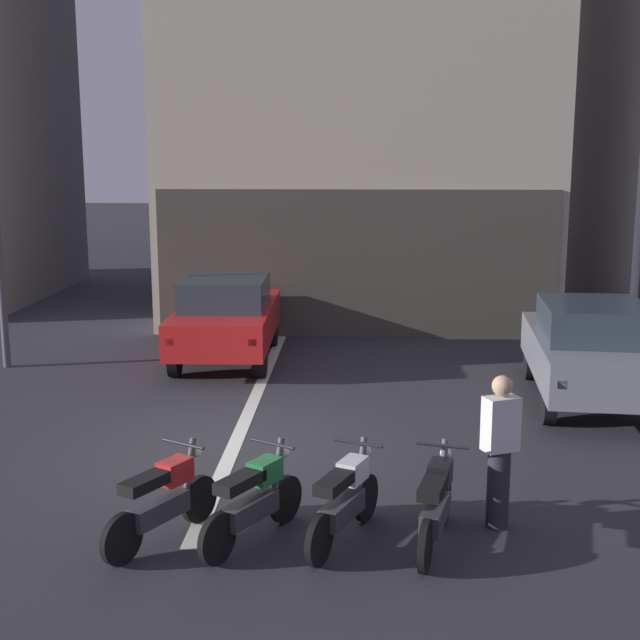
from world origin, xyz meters
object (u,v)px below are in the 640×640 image
object	(u,v)px
motorcycle_red_row_leftmost	(163,499)
person_by_motorcycles	(500,451)
car_grey_parked_kerbside	(591,348)
motorcycle_green_row_left_mid	(254,499)
motorcycle_black_row_right_mid	(436,503)
motorcycle_white_row_centre	(345,499)
car_red_crossing_near	(227,316)
car_silver_down_street	(359,266)

from	to	relation	value
motorcycle_red_row_leftmost	person_by_motorcycles	world-z (taller)	person_by_motorcycles
car_grey_parked_kerbside	motorcycle_green_row_left_mid	bearing A→B (deg)	-132.14
motorcycle_black_row_right_mid	motorcycle_white_row_centre	bearing A→B (deg)	176.68
car_red_crossing_near	person_by_motorcycles	bearing A→B (deg)	-61.24
car_silver_down_street	motorcycle_green_row_left_mid	bearing A→B (deg)	-93.93
car_grey_parked_kerbside	motorcycle_red_row_leftmost	bearing A→B (deg)	-136.98
car_red_crossing_near	motorcycle_white_row_centre	distance (m)	8.13
motorcycle_green_row_left_mid	person_by_motorcycles	size ratio (longest dim) A/B	0.89
motorcycle_white_row_centre	motorcycle_red_row_leftmost	bearing A→B (deg)	-177.11
car_red_crossing_near	motorcycle_green_row_left_mid	distance (m)	7.95
car_grey_parked_kerbside	car_silver_down_street	distance (m)	10.75
person_by_motorcycles	car_silver_down_street	bearing A→B (deg)	95.73
car_silver_down_street	motorcycle_white_row_centre	bearing A→B (deg)	-90.48
car_red_crossing_near	motorcycle_black_row_right_mid	bearing A→B (deg)	-66.89
person_by_motorcycles	car_red_crossing_near	bearing A→B (deg)	118.76
motorcycle_green_row_left_mid	motorcycle_black_row_right_mid	bearing A→B (deg)	-0.25
motorcycle_red_row_leftmost	car_red_crossing_near	bearing A→B (deg)	94.02
car_red_crossing_near	motorcycle_green_row_left_mid	size ratio (longest dim) A/B	2.80
car_red_crossing_near	motorcycle_white_row_centre	size ratio (longest dim) A/B	2.65
motorcycle_red_row_leftmost	motorcycle_green_row_left_mid	bearing A→B (deg)	2.95
car_silver_down_street	motorcycle_green_row_left_mid	distance (m)	15.39
car_grey_parked_kerbside	car_silver_down_street	bearing A→B (deg)	110.14
motorcycle_green_row_left_mid	person_by_motorcycles	xyz separation A→B (m)	(2.55, 0.46, 0.40)
motorcycle_red_row_leftmost	motorcycle_black_row_right_mid	xyz separation A→B (m)	(2.78, 0.04, 0.00)
motorcycle_white_row_centre	person_by_motorcycles	bearing A→B (deg)	14.40
car_red_crossing_near	motorcycle_red_row_leftmost	size ratio (longest dim) A/B	2.78
car_red_crossing_near	person_by_motorcycles	xyz separation A→B (m)	(4.03, -7.34, -0.03)
motorcycle_red_row_leftmost	person_by_motorcycles	size ratio (longest dim) A/B	0.89
motorcycle_white_row_centre	motorcycle_black_row_right_mid	bearing A→B (deg)	-3.32
car_silver_down_street	motorcycle_black_row_right_mid	xyz separation A→B (m)	(0.80, -15.35, -0.43)
motorcycle_white_row_centre	motorcycle_black_row_right_mid	size ratio (longest dim) A/B	0.95
car_grey_parked_kerbside	person_by_motorcycles	bearing A→B (deg)	-114.73
motorcycle_black_row_right_mid	car_grey_parked_kerbside	bearing A→B (deg)	61.12
car_silver_down_street	motorcycle_white_row_centre	size ratio (longest dim) A/B	2.70
car_red_crossing_near	car_grey_parked_kerbside	world-z (taller)	same
car_silver_down_street	motorcycle_white_row_centre	distance (m)	15.31
car_grey_parked_kerbside	motorcycle_red_row_leftmost	xyz separation A→B (m)	(-5.68, -5.30, -0.43)
motorcycle_black_row_right_mid	person_by_motorcycles	distance (m)	0.93
motorcycle_white_row_centre	motorcycle_black_row_right_mid	world-z (taller)	same
motorcycle_green_row_left_mid	motorcycle_white_row_centre	size ratio (longest dim) A/B	0.95
car_silver_down_street	motorcycle_red_row_leftmost	world-z (taller)	car_silver_down_street
motorcycle_red_row_leftmost	motorcycle_black_row_right_mid	world-z (taller)	same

